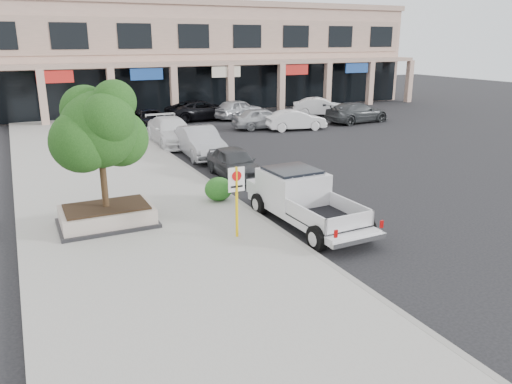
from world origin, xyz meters
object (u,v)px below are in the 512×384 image
curb_car_a (235,163)px  lot_car_d (202,110)px  curb_car_b (200,142)px  lot_car_a (263,118)px  curb_car_c (171,131)px  lot_car_e (238,109)px  planter (107,216)px  lot_car_b (296,120)px  no_parking_sign (237,192)px  pickup_truck (308,201)px  lot_car_f (320,107)px  lot_car_c (357,112)px  planter_tree (103,129)px  curb_car_d (150,120)px

curb_car_a → lot_car_d: 17.82m
curb_car_b → lot_car_a: 9.76m
curb_car_c → lot_car_e: (7.92, 7.80, -0.02)m
planter → curb_car_a: (6.59, 4.24, 0.23)m
curb_car_b → lot_car_a: bearing=45.7°
planter → lot_car_b: lot_car_b is taller
planter → no_parking_sign: no_parking_sign is taller
pickup_truck → lot_car_f: size_ratio=1.27×
lot_car_a → lot_car_c: 7.88m
no_parking_sign → curb_car_a: bearing=67.0°
planter_tree → lot_car_a: planter_tree is taller
no_parking_sign → pickup_truck: no_parking_sign is taller
curb_car_c → lot_car_b: (9.47, 1.12, -0.11)m
curb_car_b → lot_car_f: curb_car_b is taller
lot_car_d → lot_car_b: bearing=-154.3°
lot_car_b → lot_car_f: bearing=-37.8°
curb_car_d → lot_car_d: bearing=29.4°
planter_tree → curb_car_a: 8.10m
planter → lot_car_c: lot_car_c is taller
curb_car_c → lot_car_d: curb_car_c is taller
pickup_truck → curb_car_d: size_ratio=1.12×
pickup_truck → lot_car_f: pickup_truck is taller
planter_tree → pickup_truck: size_ratio=0.69×
planter_tree → curb_car_d: 19.82m
curb_car_d → planter: bearing=-108.1°
curb_car_c → lot_car_d: bearing=60.2°
curb_car_a → curb_car_d: (-0.24, 14.54, 0.01)m
curb_car_a → curb_car_d: size_ratio=0.80×
curb_car_a → planter: bearing=-145.6°
lot_car_d → curb_car_d: bearing=113.1°
lot_car_d → curb_car_b: bearing=154.0°
curb_car_c → pickup_truck: bearing=-88.5°
curb_car_c → lot_car_b: 9.54m
curb_car_a → curb_car_b: 4.78m
lot_car_a → lot_car_e: lot_car_e is taller
planter_tree → curb_car_d: planter_tree is taller
curb_car_c → curb_car_d: (0.17, 5.76, -0.10)m
pickup_truck → lot_car_f: (14.75, 21.99, -0.16)m
curb_car_d → lot_car_f: lot_car_f is taller
lot_car_d → lot_car_f: lot_car_d is taller
lot_car_d → lot_car_e: bearing=-108.0°
lot_car_c → lot_car_d: bearing=51.6°
pickup_truck → planter_tree: bearing=153.2°
lot_car_f → curb_car_a: bearing=163.7°
lot_car_d → lot_car_e: size_ratio=1.22×
pickup_truck → curb_car_b: 11.76m
lot_car_c → lot_car_a: bearing=78.6°
curb_car_b → lot_car_c: (15.04, 5.92, -0.04)m
planter → lot_car_d: lot_car_d is taller
no_parking_sign → curb_car_c: bearing=80.6°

